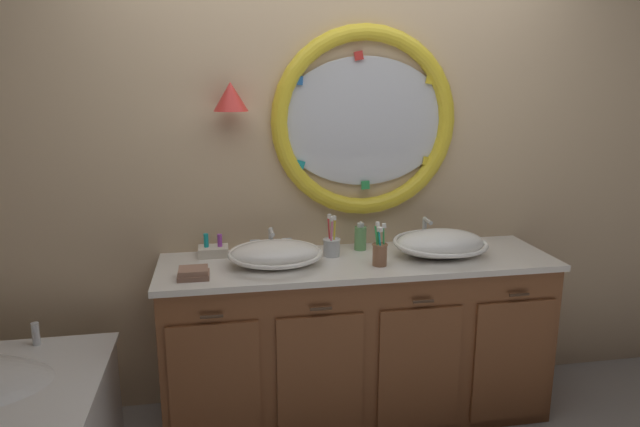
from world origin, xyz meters
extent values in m
cube|color=#D6B78E|center=(0.00, 0.59, 1.30)|extent=(6.40, 0.08, 2.60)
ellipsoid|color=silver|center=(0.17, 0.54, 1.52)|extent=(0.90, 0.02, 0.67)
torus|color=yellow|center=(0.17, 0.53, 1.52)|extent=(0.99, 0.09, 0.99)
cube|color=green|center=(0.62, 0.52, 1.52)|extent=(0.05, 0.01, 0.05)
cube|color=yellow|center=(0.51, 0.52, 1.74)|extent=(0.05, 0.01, 0.05)
cube|color=red|center=(0.13, 0.52, 1.86)|extent=(0.05, 0.01, 0.05)
cube|color=#2866B7|center=(-0.18, 0.52, 1.74)|extent=(0.05, 0.01, 0.05)
cube|color=purple|center=(-0.28, 0.52, 1.51)|extent=(0.04, 0.01, 0.04)
cube|color=teal|center=(-0.18, 0.52, 1.31)|extent=(0.05, 0.01, 0.05)
cube|color=green|center=(0.18, 0.52, 1.19)|extent=(0.05, 0.01, 0.05)
cube|color=yellow|center=(0.52, 0.52, 1.31)|extent=(0.05, 0.01, 0.05)
cylinder|color=#4C3823|center=(-0.52, 0.51, 1.68)|extent=(0.02, 0.09, 0.02)
cone|color=red|center=(-0.52, 0.46, 1.66)|extent=(0.17, 0.17, 0.14)
cube|color=brown|center=(0.08, 0.28, 0.42)|extent=(1.94, 0.54, 0.83)
cube|color=silver|center=(0.08, 0.28, 0.85)|extent=(1.98, 0.58, 0.03)
cube|color=silver|center=(0.08, 0.54, 0.77)|extent=(1.94, 0.02, 0.11)
cube|color=brown|center=(-0.65, 0.00, 0.37)|extent=(0.41, 0.02, 0.63)
cylinder|color=#422D1E|center=(-0.65, -0.01, 0.73)|extent=(0.10, 0.01, 0.01)
cube|color=brown|center=(-0.16, 0.00, 0.37)|extent=(0.41, 0.02, 0.63)
cylinder|color=#422D1E|center=(-0.16, -0.01, 0.73)|extent=(0.10, 0.01, 0.01)
cube|color=brown|center=(0.32, 0.00, 0.37)|extent=(0.41, 0.02, 0.63)
cylinder|color=#422D1E|center=(0.32, -0.01, 0.73)|extent=(0.10, 0.01, 0.01)
cube|color=brown|center=(0.81, 0.00, 0.37)|extent=(0.41, 0.02, 0.63)
cylinder|color=#422D1E|center=(0.81, -0.01, 0.73)|extent=(0.10, 0.01, 0.01)
cylinder|color=silver|center=(-1.47, 0.30, 0.57)|extent=(0.04, 0.04, 0.11)
ellipsoid|color=white|center=(-0.34, 0.25, 0.92)|extent=(0.44, 0.28, 0.12)
torus|color=white|center=(-0.34, 0.25, 0.92)|extent=(0.46, 0.46, 0.02)
cylinder|color=silver|center=(-0.34, 0.25, 0.92)|extent=(0.03, 0.03, 0.01)
ellipsoid|color=white|center=(0.50, 0.25, 0.93)|extent=(0.46, 0.30, 0.14)
torus|color=white|center=(0.50, 0.25, 0.93)|extent=(0.48, 0.48, 0.02)
cylinder|color=silver|center=(0.50, 0.25, 0.93)|extent=(0.03, 0.03, 0.01)
cylinder|color=silver|center=(-0.34, 0.48, 0.87)|extent=(0.05, 0.05, 0.02)
cylinder|color=silver|center=(-0.34, 0.48, 0.93)|extent=(0.02, 0.02, 0.10)
sphere|color=silver|center=(-0.34, 0.48, 0.98)|extent=(0.03, 0.03, 0.03)
cylinder|color=silver|center=(-0.34, 0.42, 0.98)|extent=(0.02, 0.10, 0.02)
cylinder|color=silver|center=(-0.42, 0.48, 0.89)|extent=(0.04, 0.04, 0.06)
cylinder|color=silver|center=(-0.26, 0.48, 0.89)|extent=(0.04, 0.04, 0.06)
cube|color=silver|center=(-0.42, 0.48, 0.92)|extent=(0.05, 0.01, 0.01)
cube|color=silver|center=(-0.26, 0.48, 0.92)|extent=(0.05, 0.01, 0.01)
cylinder|color=silver|center=(0.50, 0.48, 0.87)|extent=(0.05, 0.05, 0.02)
cylinder|color=silver|center=(0.50, 0.48, 0.94)|extent=(0.02, 0.02, 0.12)
sphere|color=silver|center=(0.50, 0.48, 1.00)|extent=(0.03, 0.03, 0.03)
cylinder|color=silver|center=(0.50, 0.43, 1.00)|extent=(0.02, 0.09, 0.02)
cylinder|color=silver|center=(0.42, 0.48, 0.89)|extent=(0.04, 0.04, 0.06)
cylinder|color=silver|center=(0.58, 0.48, 0.89)|extent=(0.04, 0.04, 0.06)
cube|color=silver|center=(0.42, 0.48, 0.92)|extent=(0.05, 0.01, 0.01)
cube|color=silver|center=(0.58, 0.48, 0.92)|extent=(0.05, 0.01, 0.01)
cylinder|color=silver|center=(-0.04, 0.35, 0.90)|extent=(0.08, 0.08, 0.09)
torus|color=silver|center=(-0.04, 0.35, 0.95)|extent=(0.09, 0.09, 0.01)
cylinder|color=yellow|center=(-0.03, 0.35, 0.96)|extent=(0.02, 0.01, 0.18)
cube|color=white|center=(-0.03, 0.35, 1.06)|extent=(0.02, 0.02, 0.02)
cylinder|color=#E0383D|center=(-0.05, 0.38, 0.96)|extent=(0.02, 0.01, 0.18)
cube|color=white|center=(-0.05, 0.38, 1.06)|extent=(0.02, 0.02, 0.02)
cylinder|color=pink|center=(-0.05, 0.34, 0.96)|extent=(0.02, 0.02, 0.18)
cube|color=white|center=(-0.05, 0.34, 1.06)|extent=(0.01, 0.02, 0.02)
cylinder|color=#996647|center=(0.16, 0.16, 0.91)|extent=(0.07, 0.07, 0.10)
torus|color=#996647|center=(0.16, 0.16, 0.96)|extent=(0.08, 0.08, 0.01)
cylinder|color=green|center=(0.18, 0.17, 0.96)|extent=(0.01, 0.04, 0.17)
cube|color=white|center=(0.18, 0.17, 1.06)|extent=(0.02, 0.01, 0.02)
cylinder|color=green|center=(0.16, 0.18, 0.95)|extent=(0.02, 0.02, 0.15)
cube|color=white|center=(0.16, 0.18, 1.04)|extent=(0.02, 0.01, 0.02)
cylinder|color=green|center=(0.14, 0.16, 0.96)|extent=(0.03, 0.03, 0.18)
cube|color=white|center=(0.14, 0.16, 1.07)|extent=(0.02, 0.02, 0.02)
cylinder|color=#19ADB2|center=(0.16, 0.15, 0.95)|extent=(0.02, 0.03, 0.16)
cube|color=white|center=(0.16, 0.15, 1.04)|extent=(0.02, 0.02, 0.02)
cylinder|color=#6BAD66|center=(0.13, 0.43, 0.92)|extent=(0.06, 0.06, 0.12)
cylinder|color=silver|center=(0.13, 0.43, 0.99)|extent=(0.04, 0.04, 0.02)
cylinder|color=silver|center=(0.13, 0.42, 1.01)|extent=(0.01, 0.04, 0.01)
cube|color=#936B56|center=(-0.72, 0.14, 0.87)|extent=(0.14, 0.12, 0.02)
cube|color=#936B56|center=(-0.72, 0.14, 0.90)|extent=(0.13, 0.11, 0.02)
cube|color=beige|center=(-0.64, 0.46, 0.88)|extent=(0.15, 0.12, 0.05)
cylinder|color=#19ADB2|center=(-0.67, 0.46, 0.94)|extent=(0.02, 0.02, 0.07)
cylinder|color=purple|center=(-0.60, 0.46, 0.94)|extent=(0.02, 0.02, 0.06)
camera|label=1|loc=(-0.59, -2.36, 1.74)|focal=31.83mm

